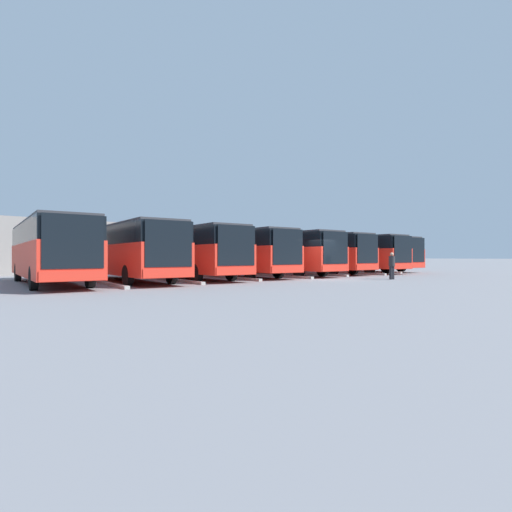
{
  "coord_description": "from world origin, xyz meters",
  "views": [
    {
      "loc": [
        19.79,
        15.94,
        1.41
      ],
      "look_at": [
        0.1,
        -6.11,
        1.47
      ],
      "focal_mm": 28.0,
      "sensor_mm": 36.0,
      "label": 1
    }
  ],
  "objects_px": {
    "bus_0": "(361,253)",
    "bus_6": "(127,250)",
    "bus_5": "(186,251)",
    "bus_7": "(50,250)",
    "pedestrian": "(392,265)",
    "bus_1": "(344,253)",
    "bus_2": "(310,252)",
    "bus_3": "(277,252)",
    "bus_4": "(233,252)"
  },
  "relations": [
    {
      "from": "bus_5",
      "to": "bus_4",
      "type": "bearing_deg",
      "value": -171.24
    },
    {
      "from": "bus_0",
      "to": "pedestrian",
      "type": "height_order",
      "value": "bus_0"
    },
    {
      "from": "bus_4",
      "to": "bus_5",
      "type": "xyz_separation_m",
      "value": [
        4.02,
        0.15,
        0.0
      ]
    },
    {
      "from": "bus_0",
      "to": "bus_6",
      "type": "xyz_separation_m",
      "value": [
        24.14,
        0.37,
        0.0
      ]
    },
    {
      "from": "bus_7",
      "to": "pedestrian",
      "type": "height_order",
      "value": "bus_7"
    },
    {
      "from": "bus_4",
      "to": "bus_7",
      "type": "relative_size",
      "value": 1.0
    },
    {
      "from": "bus_0",
      "to": "bus_2",
      "type": "distance_m",
      "value": 8.05
    },
    {
      "from": "bus_5",
      "to": "bus_7",
      "type": "height_order",
      "value": "same"
    },
    {
      "from": "bus_3",
      "to": "bus_1",
      "type": "bearing_deg",
      "value": -176.1
    },
    {
      "from": "bus_4",
      "to": "bus_7",
      "type": "distance_m",
      "value": 12.07
    },
    {
      "from": "bus_2",
      "to": "bus_3",
      "type": "xyz_separation_m",
      "value": [
        4.02,
        0.19,
        0.0
      ]
    },
    {
      "from": "bus_4",
      "to": "bus_3",
      "type": "bearing_deg",
      "value": -179.53
    },
    {
      "from": "bus_1",
      "to": "bus_4",
      "type": "height_order",
      "value": "same"
    },
    {
      "from": "bus_0",
      "to": "bus_6",
      "type": "height_order",
      "value": "same"
    },
    {
      "from": "bus_0",
      "to": "bus_7",
      "type": "bearing_deg",
      "value": 6.96
    },
    {
      "from": "bus_3",
      "to": "bus_6",
      "type": "height_order",
      "value": "same"
    },
    {
      "from": "bus_2",
      "to": "bus_7",
      "type": "distance_m",
      "value": 20.12
    },
    {
      "from": "bus_6",
      "to": "pedestrian",
      "type": "relative_size",
      "value": 7.43
    },
    {
      "from": "bus_6",
      "to": "bus_4",
      "type": "bearing_deg",
      "value": -171.25
    },
    {
      "from": "bus_1",
      "to": "bus_5",
      "type": "height_order",
      "value": "same"
    },
    {
      "from": "bus_3",
      "to": "bus_5",
      "type": "distance_m",
      "value": 8.05
    },
    {
      "from": "bus_2",
      "to": "bus_4",
      "type": "distance_m",
      "value": 8.05
    },
    {
      "from": "bus_4",
      "to": "bus_5",
      "type": "distance_m",
      "value": 4.03
    },
    {
      "from": "bus_3",
      "to": "bus_4",
      "type": "height_order",
      "value": "same"
    },
    {
      "from": "bus_4",
      "to": "bus_6",
      "type": "height_order",
      "value": "same"
    },
    {
      "from": "bus_2",
      "to": "bus_3",
      "type": "relative_size",
      "value": 1.0
    },
    {
      "from": "bus_5",
      "to": "bus_7",
      "type": "bearing_deg",
      "value": 6.28
    },
    {
      "from": "bus_5",
      "to": "pedestrian",
      "type": "bearing_deg",
      "value": 140.81
    },
    {
      "from": "bus_1",
      "to": "pedestrian",
      "type": "bearing_deg",
      "value": 57.63
    },
    {
      "from": "bus_5",
      "to": "bus_2",
      "type": "bearing_deg",
      "value": -173.83
    },
    {
      "from": "bus_1",
      "to": "bus_0",
      "type": "bearing_deg",
      "value": -161.07
    },
    {
      "from": "bus_4",
      "to": "bus_6",
      "type": "distance_m",
      "value": 8.05
    },
    {
      "from": "bus_0",
      "to": "pedestrian",
      "type": "xyz_separation_m",
      "value": [
        11.04,
        9.55,
        -0.88
      ]
    },
    {
      "from": "bus_3",
      "to": "bus_6",
      "type": "bearing_deg",
      "value": 5.98
    },
    {
      "from": "bus_1",
      "to": "bus_5",
      "type": "xyz_separation_m",
      "value": [
        16.09,
        -0.66,
        0.0
      ]
    },
    {
      "from": "bus_6",
      "to": "pedestrian",
      "type": "height_order",
      "value": "bus_6"
    },
    {
      "from": "bus_5",
      "to": "bus_7",
      "type": "xyz_separation_m",
      "value": [
        8.05,
        -0.04,
        0.0
      ]
    },
    {
      "from": "bus_0",
      "to": "bus_3",
      "type": "relative_size",
      "value": 1.0
    },
    {
      "from": "bus_0",
      "to": "bus_7",
      "type": "height_order",
      "value": "same"
    },
    {
      "from": "bus_4",
      "to": "pedestrian",
      "type": "relative_size",
      "value": 7.43
    },
    {
      "from": "bus_0",
      "to": "pedestrian",
      "type": "distance_m",
      "value": 14.63
    },
    {
      "from": "bus_0",
      "to": "bus_6",
      "type": "bearing_deg",
      "value": 7.48
    },
    {
      "from": "bus_4",
      "to": "bus_5",
      "type": "bearing_deg",
      "value": 8.76
    },
    {
      "from": "bus_5",
      "to": "bus_1",
      "type": "bearing_deg",
      "value": -175.75
    },
    {
      "from": "bus_0",
      "to": "bus_6",
      "type": "distance_m",
      "value": 24.14
    },
    {
      "from": "bus_3",
      "to": "bus_5",
      "type": "relative_size",
      "value": 1.0
    },
    {
      "from": "bus_2",
      "to": "bus_7",
      "type": "relative_size",
      "value": 1.0
    },
    {
      "from": "bus_3",
      "to": "bus_2",
      "type": "bearing_deg",
      "value": -170.7
    },
    {
      "from": "bus_1",
      "to": "bus_2",
      "type": "height_order",
      "value": "same"
    },
    {
      "from": "bus_1",
      "to": "bus_2",
      "type": "xyz_separation_m",
      "value": [
        4.02,
        -0.57,
        0.0
      ]
    }
  ]
}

